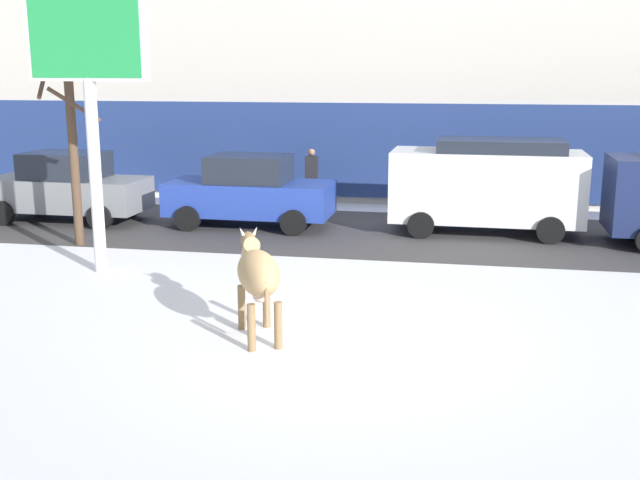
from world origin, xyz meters
TOP-DOWN VIEW (x-y plane):
  - ground_plane at (0.00, 0.00)m, footprint 120.00×120.00m
  - road_strip at (0.00, 7.99)m, footprint 60.00×5.60m
  - cow_tan at (-1.11, 0.18)m, footprint 1.18×1.89m
  - billboard at (-5.23, 3.26)m, footprint 2.53×0.51m
  - car_grey_sedan at (-8.53, 7.97)m, footprint 4.22×2.02m
  - car_blue_sedan at (-3.55, 8.19)m, footprint 4.22×2.02m
  - car_white_van at (2.39, 8.53)m, footprint 4.62×2.16m
  - pedestrian_near_billboard at (3.75, 11.12)m, footprint 0.36×0.24m
  - pedestrian_by_cars at (-2.53, 11.12)m, footprint 0.36×0.24m
  - bare_tree_left_lot at (-6.83, 5.38)m, footprint 1.50×1.43m

SIDE VIEW (x-z plane):
  - ground_plane at x=0.00m, z-range 0.00..0.00m
  - road_strip at x=0.00m, z-range 0.00..0.01m
  - pedestrian_near_billboard at x=3.75m, z-range 0.01..1.74m
  - pedestrian_by_cars at x=-2.53m, z-range 0.01..1.74m
  - car_grey_sedan at x=-8.53m, z-range -0.01..1.83m
  - car_blue_sedan at x=-3.55m, z-range -0.01..1.83m
  - cow_tan at x=-1.11m, z-range 0.22..1.76m
  - car_white_van at x=2.39m, z-range 0.08..2.40m
  - bare_tree_left_lot at x=-6.83m, z-range 0.16..5.26m
  - billboard at x=-5.23m, z-range 1.53..7.09m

